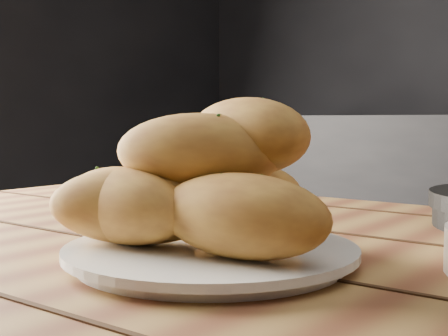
% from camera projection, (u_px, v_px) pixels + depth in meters
% --- Properties ---
extents(plate, '(0.28, 0.28, 0.02)m').
position_uv_depth(plate, '(211.00, 254.00, 0.59)').
color(plate, white).
rests_on(plate, table).
extents(bread_rolls, '(0.30, 0.26, 0.14)m').
position_uv_depth(bread_rolls, '(196.00, 186.00, 0.59)').
color(bread_rolls, gold).
rests_on(bread_rolls, plate).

